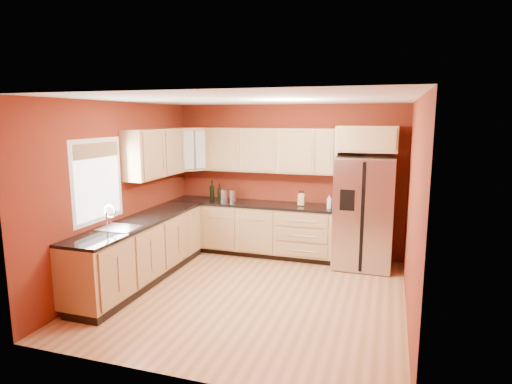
% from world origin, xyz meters
% --- Properties ---
extents(floor, '(4.00, 4.00, 0.00)m').
position_xyz_m(floor, '(0.00, 0.00, 0.00)').
color(floor, '#A26C3E').
rests_on(floor, ground).
extents(ceiling, '(4.00, 4.00, 0.00)m').
position_xyz_m(ceiling, '(0.00, 0.00, 2.60)').
color(ceiling, white).
rests_on(ceiling, wall_back).
extents(wall_back, '(4.00, 0.04, 2.60)m').
position_xyz_m(wall_back, '(0.00, 2.00, 1.30)').
color(wall_back, maroon).
rests_on(wall_back, floor).
extents(wall_front, '(4.00, 0.04, 2.60)m').
position_xyz_m(wall_front, '(0.00, -2.00, 1.30)').
color(wall_front, maroon).
rests_on(wall_front, floor).
extents(wall_left, '(0.04, 4.00, 2.60)m').
position_xyz_m(wall_left, '(-2.00, 0.00, 1.30)').
color(wall_left, maroon).
rests_on(wall_left, floor).
extents(wall_right, '(0.04, 4.00, 2.60)m').
position_xyz_m(wall_right, '(2.00, 0.00, 1.30)').
color(wall_right, maroon).
rests_on(wall_right, floor).
extents(base_cabinets_back, '(2.90, 0.60, 0.88)m').
position_xyz_m(base_cabinets_back, '(-0.55, 1.70, 0.44)').
color(base_cabinets_back, '#A88A51').
rests_on(base_cabinets_back, floor).
extents(base_cabinets_left, '(0.60, 2.80, 0.88)m').
position_xyz_m(base_cabinets_left, '(-1.70, 0.00, 0.44)').
color(base_cabinets_left, '#A88A51').
rests_on(base_cabinets_left, floor).
extents(countertop_back, '(2.90, 0.62, 0.04)m').
position_xyz_m(countertop_back, '(-0.55, 1.69, 0.90)').
color(countertop_back, black).
rests_on(countertop_back, base_cabinets_back).
extents(countertop_left, '(0.62, 2.80, 0.04)m').
position_xyz_m(countertop_left, '(-1.69, 0.00, 0.90)').
color(countertop_left, black).
rests_on(countertop_left, base_cabinets_left).
extents(upper_cabinets_back, '(2.30, 0.33, 0.75)m').
position_xyz_m(upper_cabinets_back, '(-0.25, 1.83, 1.83)').
color(upper_cabinets_back, '#A88A51').
rests_on(upper_cabinets_back, wall_back).
extents(upper_cabinets_left, '(0.33, 1.35, 0.75)m').
position_xyz_m(upper_cabinets_left, '(-1.83, 0.72, 1.83)').
color(upper_cabinets_left, '#A88A51').
rests_on(upper_cabinets_left, wall_left).
extents(corner_upper_cabinet, '(0.67, 0.67, 0.75)m').
position_xyz_m(corner_upper_cabinet, '(-1.67, 1.67, 1.83)').
color(corner_upper_cabinet, '#A88A51').
rests_on(corner_upper_cabinet, wall_back).
extents(over_fridge_cabinet, '(0.92, 0.60, 0.40)m').
position_xyz_m(over_fridge_cabinet, '(1.35, 1.70, 2.05)').
color(over_fridge_cabinet, '#A88A51').
rests_on(over_fridge_cabinet, wall_back).
extents(refrigerator, '(0.90, 0.75, 1.78)m').
position_xyz_m(refrigerator, '(1.35, 1.62, 0.89)').
color(refrigerator, silver).
rests_on(refrigerator, floor).
extents(window, '(0.03, 0.90, 1.00)m').
position_xyz_m(window, '(-1.98, -0.50, 1.55)').
color(window, white).
rests_on(window, wall_left).
extents(sink_faucet, '(0.50, 0.42, 0.30)m').
position_xyz_m(sink_faucet, '(-1.69, -0.50, 1.07)').
color(sink_faucet, white).
rests_on(sink_faucet, countertop_left).
extents(canister_left, '(0.13, 0.13, 0.20)m').
position_xyz_m(canister_left, '(-0.90, 1.70, 1.02)').
color(canister_left, silver).
rests_on(canister_left, countertop_back).
extents(canister_right, '(0.16, 0.16, 0.22)m').
position_xyz_m(canister_right, '(-1.05, 1.64, 1.03)').
color(canister_right, silver).
rests_on(canister_right, countertop_back).
extents(wine_bottle_a, '(0.08, 0.08, 0.32)m').
position_xyz_m(wine_bottle_a, '(-1.12, 1.63, 1.08)').
color(wine_bottle_a, black).
rests_on(wine_bottle_a, countertop_back).
extents(wine_bottle_b, '(0.10, 0.10, 0.36)m').
position_xyz_m(wine_bottle_b, '(-1.29, 1.70, 1.10)').
color(wine_bottle_b, black).
rests_on(wine_bottle_b, countertop_back).
extents(knife_block, '(0.11, 0.10, 0.20)m').
position_xyz_m(knife_block, '(0.32, 1.72, 1.02)').
color(knife_block, tan).
rests_on(knife_block, countertop_back).
extents(soap_dispenser, '(0.07, 0.07, 0.21)m').
position_xyz_m(soap_dispenser, '(0.80, 1.62, 1.02)').
color(soap_dispenser, silver).
rests_on(soap_dispenser, countertop_back).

